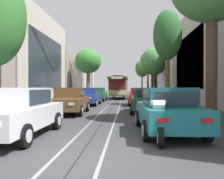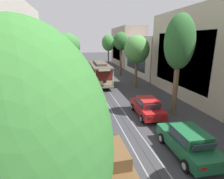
{
  "view_description": "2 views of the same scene",
  "coord_description": "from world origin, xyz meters",
  "px_view_note": "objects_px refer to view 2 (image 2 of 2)",
  "views": [
    {
      "loc": [
        1.07,
        -4.75,
        1.58
      ],
      "look_at": [
        -0.24,
        15.95,
        1.41
      ],
      "focal_mm": 35.91,
      "sensor_mm": 36.0,
      "label": 1
    },
    {
      "loc": [
        -3.75,
        1.57,
        6.3
      ],
      "look_at": [
        0.0,
        19.17,
        1.44
      ],
      "focal_mm": 29.09,
      "sensor_mm": 36.0,
      "label": 2
    }
  ],
  "objects_px": {
    "parked_car_red_mid_right": "(147,107)",
    "parked_car_green_fourth_left": "(88,91)",
    "street_tree_kerb_right_mid": "(137,50)",
    "cable_car_trolley": "(100,73)",
    "parked_car_brown_second_left": "(110,164)",
    "street_tree_kerb_right_fourth": "(121,42)",
    "parked_car_green_second_right": "(188,142)",
    "fire_hydrant": "(210,142)",
    "street_tree_kerb_left_near": "(27,155)",
    "parked_car_blue_mid_left": "(94,112)",
    "street_tree_kerb_left_second": "(66,47)",
    "street_tree_kerb_right_far": "(108,43)",
    "pedestrian_on_left_pavement": "(33,145)",
    "street_tree_kerb_right_second": "(179,44)"
  },
  "relations": [
    {
      "from": "street_tree_kerb_left_second",
      "to": "street_tree_kerb_right_fourth",
      "type": "relative_size",
      "value": 0.94
    },
    {
      "from": "street_tree_kerb_left_near",
      "to": "fire_hydrant",
      "type": "xyz_separation_m",
      "value": [
        8.56,
        5.44,
        -4.1
      ]
    },
    {
      "from": "parked_car_blue_mid_left",
      "to": "fire_hydrant",
      "type": "bearing_deg",
      "value": -40.13
    },
    {
      "from": "street_tree_kerb_left_near",
      "to": "street_tree_kerb_right_far",
      "type": "distance_m",
      "value": 41.63
    },
    {
      "from": "parked_car_green_second_right",
      "to": "street_tree_kerb_right_mid",
      "type": "height_order",
      "value": "street_tree_kerb_right_mid"
    },
    {
      "from": "street_tree_kerb_right_fourth",
      "to": "street_tree_kerb_left_near",
      "type": "bearing_deg",
      "value": -107.5
    },
    {
      "from": "parked_car_green_second_right",
      "to": "cable_car_trolley",
      "type": "height_order",
      "value": "cable_car_trolley"
    },
    {
      "from": "parked_car_red_mid_right",
      "to": "fire_hydrant",
      "type": "distance_m",
      "value": 5.8
    },
    {
      "from": "street_tree_kerb_right_second",
      "to": "pedestrian_on_left_pavement",
      "type": "distance_m",
      "value": 12.72
    },
    {
      "from": "parked_car_blue_mid_left",
      "to": "street_tree_kerb_left_second",
      "type": "distance_m",
      "value": 14.21
    },
    {
      "from": "parked_car_green_fourth_left",
      "to": "parked_car_red_mid_right",
      "type": "distance_m",
      "value": 7.56
    },
    {
      "from": "parked_car_brown_second_left",
      "to": "fire_hydrant",
      "type": "height_order",
      "value": "parked_car_brown_second_left"
    },
    {
      "from": "street_tree_kerb_right_mid",
      "to": "cable_car_trolley",
      "type": "relative_size",
      "value": 0.77
    },
    {
      "from": "street_tree_kerb_right_mid",
      "to": "fire_hydrant",
      "type": "relative_size",
      "value": 8.35
    },
    {
      "from": "parked_car_red_mid_right",
      "to": "street_tree_kerb_right_mid",
      "type": "relative_size",
      "value": 0.63
    },
    {
      "from": "street_tree_kerb_left_second",
      "to": "street_tree_kerb_right_fourth",
      "type": "xyz_separation_m",
      "value": [
        9.43,
        5.77,
        0.59
      ]
    },
    {
      "from": "parked_car_blue_mid_left",
      "to": "parked_car_green_fourth_left",
      "type": "distance_m",
      "value": 6.23
    },
    {
      "from": "parked_car_brown_second_left",
      "to": "street_tree_kerb_right_mid",
      "type": "bearing_deg",
      "value": 67.15
    },
    {
      "from": "parked_car_brown_second_left",
      "to": "pedestrian_on_left_pavement",
      "type": "height_order",
      "value": "pedestrian_on_left_pavement"
    },
    {
      "from": "street_tree_kerb_right_mid",
      "to": "cable_car_trolley",
      "type": "xyz_separation_m",
      "value": [
        -4.8,
        2.51,
        -3.41
      ]
    },
    {
      "from": "parked_car_brown_second_left",
      "to": "parked_car_green_second_right",
      "type": "bearing_deg",
      "value": 11.53
    },
    {
      "from": "cable_car_trolley",
      "to": "pedestrian_on_left_pavement",
      "type": "height_order",
      "value": "cable_car_trolley"
    },
    {
      "from": "parked_car_green_second_right",
      "to": "pedestrian_on_left_pavement",
      "type": "distance_m",
      "value": 8.54
    },
    {
      "from": "parked_car_brown_second_left",
      "to": "parked_car_green_fourth_left",
      "type": "bearing_deg",
      "value": 89.81
    },
    {
      "from": "pedestrian_on_left_pavement",
      "to": "street_tree_kerb_right_fourth",
      "type": "bearing_deg",
      "value": 64.77
    },
    {
      "from": "parked_car_green_second_right",
      "to": "street_tree_kerb_left_near",
      "type": "distance_m",
      "value": 9.41
    },
    {
      "from": "cable_car_trolley",
      "to": "street_tree_kerb_left_near",
      "type": "bearing_deg",
      "value": -100.88
    },
    {
      "from": "cable_car_trolley",
      "to": "street_tree_kerb_right_mid",
      "type": "bearing_deg",
      "value": -27.63
    },
    {
      "from": "parked_car_red_mid_right",
      "to": "street_tree_kerb_right_mid",
      "type": "height_order",
      "value": "street_tree_kerb_right_mid"
    },
    {
      "from": "street_tree_kerb_right_fourth",
      "to": "fire_hydrant",
      "type": "bearing_deg",
      "value": -91.95
    },
    {
      "from": "street_tree_kerb_right_far",
      "to": "parked_car_red_mid_right",
      "type": "bearing_deg",
      "value": -94.47
    },
    {
      "from": "street_tree_kerb_left_near",
      "to": "street_tree_kerb_right_fourth",
      "type": "distance_m",
      "value": 31.25
    },
    {
      "from": "parked_car_green_second_right",
      "to": "fire_hydrant",
      "type": "distance_m",
      "value": 1.73
    },
    {
      "from": "parked_car_brown_second_left",
      "to": "parked_car_red_mid_right",
      "type": "bearing_deg",
      "value": 55.48
    },
    {
      "from": "street_tree_kerb_right_fourth",
      "to": "parked_car_red_mid_right",
      "type": "bearing_deg",
      "value": -97.76
    },
    {
      "from": "street_tree_kerb_left_near",
      "to": "street_tree_kerb_right_fourth",
      "type": "height_order",
      "value": "street_tree_kerb_right_fourth"
    },
    {
      "from": "street_tree_kerb_left_second",
      "to": "street_tree_kerb_right_far",
      "type": "xyz_separation_m",
      "value": [
        9.18,
        16.6,
        0.3
      ]
    },
    {
      "from": "parked_car_brown_second_left",
      "to": "cable_car_trolley",
      "type": "xyz_separation_m",
      "value": [
        2.33,
        19.43,
        0.86
      ]
    },
    {
      "from": "parked_car_red_mid_right",
      "to": "street_tree_kerb_right_second",
      "type": "relative_size",
      "value": 0.52
    },
    {
      "from": "parked_car_red_mid_right",
      "to": "cable_car_trolley",
      "type": "height_order",
      "value": "cable_car_trolley"
    },
    {
      "from": "parked_car_blue_mid_left",
      "to": "parked_car_green_second_right",
      "type": "distance_m",
      "value": 7.23
    },
    {
      "from": "street_tree_kerb_left_second",
      "to": "cable_car_trolley",
      "type": "distance_m",
      "value": 5.98
    },
    {
      "from": "parked_car_red_mid_right",
      "to": "parked_car_green_fourth_left",
      "type": "bearing_deg",
      "value": 126.97
    },
    {
      "from": "street_tree_kerb_right_second",
      "to": "street_tree_kerb_right_fourth",
      "type": "bearing_deg",
      "value": 89.55
    },
    {
      "from": "street_tree_kerb_right_fourth",
      "to": "street_tree_kerb_right_mid",
      "type": "bearing_deg",
      "value": -90.17
    },
    {
      "from": "fire_hydrant",
      "to": "street_tree_kerb_right_fourth",
      "type": "bearing_deg",
      "value": 88.05
    },
    {
      "from": "parked_car_brown_second_left",
      "to": "street_tree_kerb_right_fourth",
      "type": "distance_m",
      "value": 26.99
    },
    {
      "from": "street_tree_kerb_right_mid",
      "to": "street_tree_kerb_right_far",
      "type": "relative_size",
      "value": 0.91
    },
    {
      "from": "street_tree_kerb_left_near",
      "to": "street_tree_kerb_right_second",
      "type": "distance_m",
      "value": 14.29
    },
    {
      "from": "parked_car_brown_second_left",
      "to": "street_tree_kerb_left_near",
      "type": "relative_size",
      "value": 0.66
    }
  ]
}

